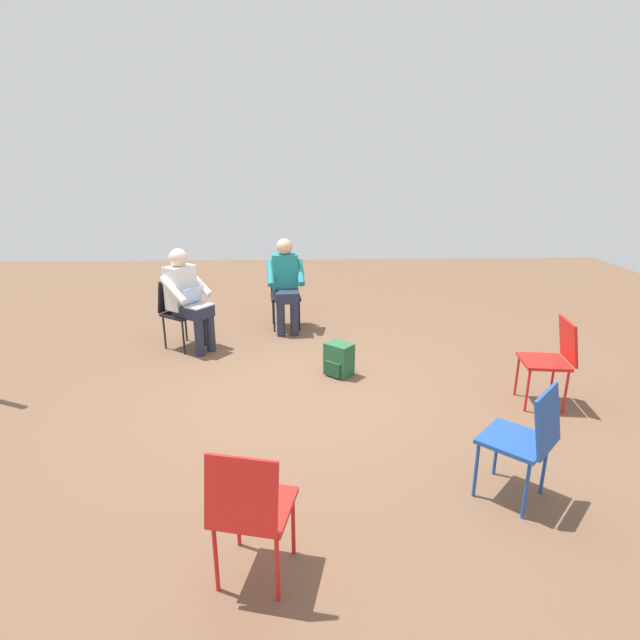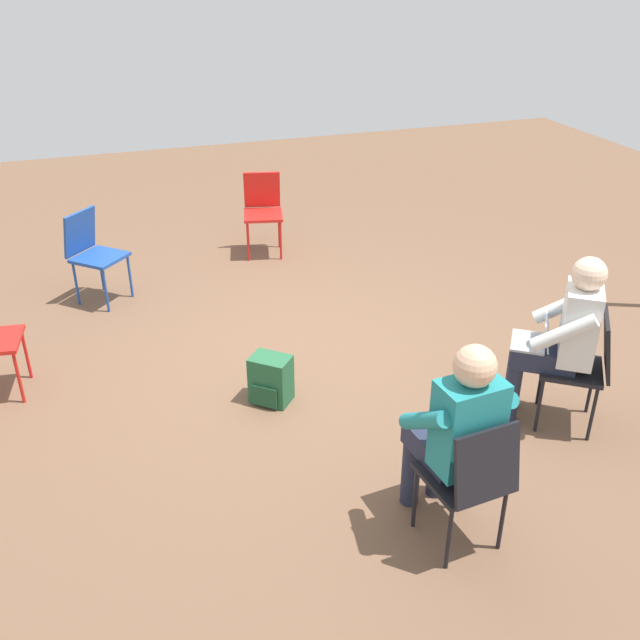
% 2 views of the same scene
% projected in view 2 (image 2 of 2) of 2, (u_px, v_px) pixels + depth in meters
% --- Properties ---
extents(ground_plane, '(14.00, 14.00, 0.00)m').
position_uv_depth(ground_plane, '(308.00, 359.00, 5.72)').
color(ground_plane, brown).
extents(chair_southwest, '(0.57, 0.58, 0.85)m').
position_uv_depth(chair_southwest, '(584.00, 362.00, 4.73)').
color(chair_southwest, black).
rests_on(chair_southwest, ground).
extents(chair_east, '(0.51, 0.48, 0.85)m').
position_uv_depth(chair_east, '(263.00, 207.00, 7.49)').
color(chair_east, red).
rests_on(chair_east, ground).
extents(chair_northeast, '(0.58, 0.59, 0.85)m').
position_uv_depth(chair_northeast, '(92.00, 250.00, 6.46)').
color(chair_northeast, '#1E4799').
rests_on(chair_northeast, ground).
extents(chair_west, '(0.47, 0.44, 0.85)m').
position_uv_depth(chair_west, '(471.00, 476.00, 3.73)').
color(chair_west, black).
rests_on(chair_west, ground).
extents(person_with_laptop, '(0.63, 0.64, 1.24)m').
position_uv_depth(person_with_laptop, '(562.00, 333.00, 4.69)').
color(person_with_laptop, '#23283D').
rests_on(person_with_laptop, ground).
extents(person_in_teal, '(0.54, 0.52, 1.24)m').
position_uv_depth(person_in_teal, '(456.00, 428.00, 3.77)').
color(person_in_teal, '#23283D').
rests_on(person_in_teal, ground).
extents(backpack_near_laptop_user, '(0.34, 0.34, 0.36)m').
position_uv_depth(backpack_near_laptop_user, '(271.00, 382.00, 5.14)').
color(backpack_near_laptop_user, '#235B38').
rests_on(backpack_near_laptop_user, ground).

